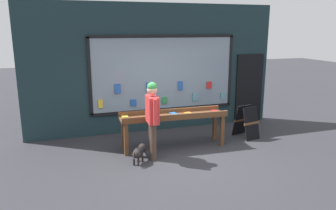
{
  "coord_description": "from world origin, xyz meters",
  "views": [
    {
      "loc": [
        -2.53,
        -6.42,
        2.88
      ],
      "look_at": [
        -0.2,
        0.62,
        1.13
      ],
      "focal_mm": 35.0,
      "sensor_mm": 36.0,
      "label": 1
    }
  ],
  "objects": [
    {
      "name": "display_table_main",
      "position": [
        -0.0,
        0.82,
        0.73
      ],
      "size": [
        2.62,
        0.72,
        0.91
      ],
      "color": "brown",
      "rests_on": "ground_plane"
    },
    {
      "name": "person_browsing",
      "position": [
        -0.68,
        0.27,
        1.03
      ],
      "size": [
        0.24,
        0.68,
        1.75
      ],
      "rotation": [
        0.0,
        0.0,
        1.52
      ],
      "color": "#4C382D",
      "rests_on": "ground_plane"
    },
    {
      "name": "small_dog",
      "position": [
        -1.03,
        0.13,
        0.25
      ],
      "size": [
        0.43,
        0.5,
        0.38
      ],
      "rotation": [
        0.0,
        0.0,
        0.92
      ],
      "color": "black",
      "rests_on": "ground_plane"
    },
    {
      "name": "sandwich_board_sign",
      "position": [
        2.1,
        0.92,
        0.43
      ],
      "size": [
        0.58,
        0.68,
        0.85
      ],
      "rotation": [
        0.0,
        0.0,
        0.22
      ],
      "color": "black",
      "rests_on": "ground_plane"
    },
    {
      "name": "ground_plane",
      "position": [
        0.0,
        0.0,
        0.0
      ],
      "size": [
        40.0,
        40.0,
        0.0
      ],
      "primitive_type": "plane",
      "color": "#2D2D33"
    },
    {
      "name": "shopfront_facade",
      "position": [
        0.06,
        2.39,
        1.75
      ],
      "size": [
        7.14,
        0.29,
        3.54
      ],
      "color": "#192D33",
      "rests_on": "ground_plane"
    }
  ]
}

